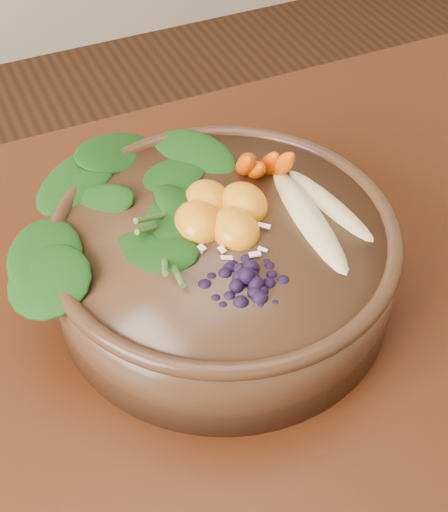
{
  "coord_description": "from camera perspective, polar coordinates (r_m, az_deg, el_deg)",
  "views": [
    {
      "loc": [
        0.07,
        -0.29,
        1.26
      ],
      "look_at": [
        0.25,
        0.12,
        0.8
      ],
      "focal_mm": 50.0,
      "sensor_mm": 36.0,
      "label": 1
    }
  ],
  "objects": [
    {
      "name": "kale_heap",
      "position": [
        0.65,
        -5.51,
        6.62
      ],
      "size": [
        0.23,
        0.22,
        0.05
      ],
      "primitive_type": null,
      "rotation": [
        0.0,
        0.0,
        -0.19
      ],
      "color": "#174810",
      "rests_on": "stoneware_bowl"
    },
    {
      "name": "mandarin_cluster",
      "position": [
        0.63,
        -0.23,
        4.39
      ],
      "size": [
        0.11,
        0.11,
        0.03
      ],
      "primitive_type": null,
      "rotation": [
        0.0,
        0.0,
        -0.19
      ],
      "color": "orange",
      "rests_on": "stoneware_bowl"
    },
    {
      "name": "coconut_flakes",
      "position": [
        0.61,
        0.68,
        1.03
      ],
      "size": [
        0.11,
        0.09,
        0.01
      ],
      "primitive_type": null,
      "rotation": [
        0.0,
        0.0,
        -0.19
      ],
      "color": "white",
      "rests_on": "stoneware_bowl"
    },
    {
      "name": "blueberry_pile",
      "position": [
        0.56,
        1.87,
        -0.64
      ],
      "size": [
        0.16,
        0.13,
        0.04
      ],
      "primitive_type": null,
      "rotation": [
        0.0,
        0.0,
        -0.19
      ],
      "color": "black",
      "rests_on": "stoneware_bowl"
    },
    {
      "name": "carrot_cluster",
      "position": [
        0.67,
        2.96,
        10.24
      ],
      "size": [
        0.07,
        0.07,
        0.09
      ],
      "primitive_type": null,
      "rotation": [
        0.0,
        0.0,
        -0.19
      ],
      "color": "#E55300",
      "rests_on": "stoneware_bowl"
    },
    {
      "name": "banana_halves",
      "position": [
        0.64,
        7.73,
        4.57
      ],
      "size": [
        0.08,
        0.17,
        0.03
      ],
      "rotation": [
        0.0,
        0.0,
        -0.19
      ],
      "color": "#E0CC84",
      "rests_on": "stoneware_bowl"
    },
    {
      "name": "stoneware_bowl",
      "position": [
        0.65,
        0.0,
        -0.62
      ],
      "size": [
        0.36,
        0.36,
        0.08
      ],
      "primitive_type": "cylinder",
      "rotation": [
        0.0,
        0.0,
        -0.19
      ],
      "color": "#452917",
      "rests_on": "dining_table"
    }
  ]
}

